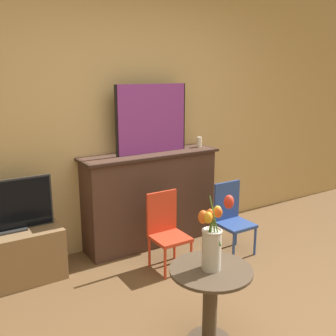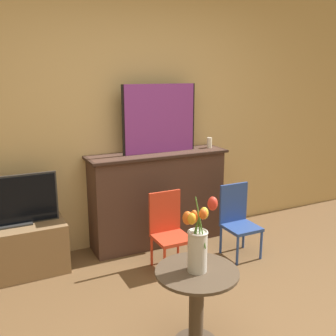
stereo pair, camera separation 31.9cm
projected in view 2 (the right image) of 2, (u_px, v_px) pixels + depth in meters
name	position (u px, v px, depth m)	size (l,w,h in m)	color
wall_back	(123.00, 112.00, 3.87)	(8.00, 0.06, 2.70)	tan
fireplace_mantel	(158.00, 197.00, 4.02)	(1.43, 0.38, 0.95)	#4C3328
painting	(160.00, 119.00, 3.85)	(0.78, 0.03, 0.67)	black
mantel_candle	(209.00, 143.00, 4.16)	(0.05, 0.05, 0.11)	silver
tv_stand	(17.00, 250.00, 3.44)	(0.83, 0.43, 0.45)	olive
tv_monitor	(12.00, 202.00, 3.34)	(0.75, 0.12, 0.44)	#2D2D2D
chair_red	(169.00, 228.00, 3.54)	(0.31, 0.31, 0.69)	red
chair_blue	(238.00, 218.00, 3.78)	(0.31, 0.31, 0.69)	#2D4C99
side_table	(196.00, 297.00, 2.49)	(0.53, 0.53, 0.53)	#4C3D2D
vase_tulips	(198.00, 241.00, 2.39)	(0.18, 0.20, 0.51)	beige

